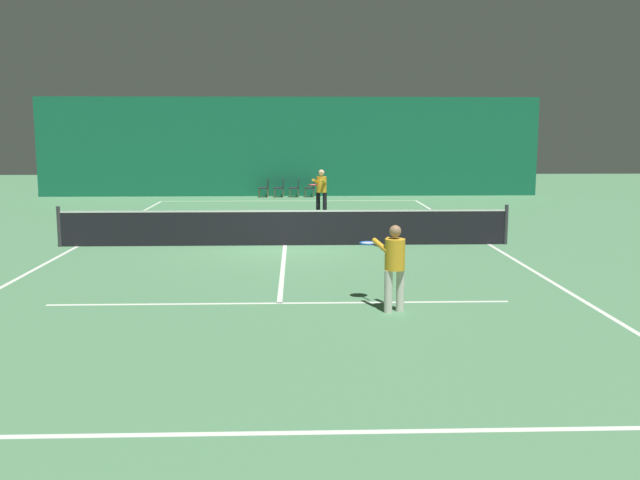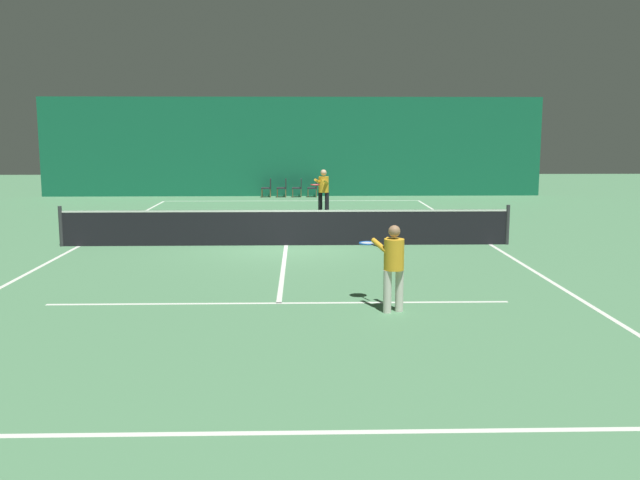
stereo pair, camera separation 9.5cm
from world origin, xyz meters
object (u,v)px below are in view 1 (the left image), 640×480
tennis_net (285,226)px  courtside_chair_1 (281,187)px  courtside_chair_0 (265,187)px  courtside_chair_2 (296,186)px  player_near (393,261)px  courtside_chair_3 (311,186)px  player_far (321,188)px

tennis_net → courtside_chair_1: size_ratio=14.29×
courtside_chair_0 → courtside_chair_2: size_ratio=1.00×
player_near → courtside_chair_0: 20.86m
tennis_net → courtside_chair_1: 13.62m
courtside_chair_0 → courtside_chair_3: (2.09, 0.00, 0.00)m
courtside_chair_2 → courtside_chair_3: 0.70m
tennis_net → courtside_chair_3: (0.99, 13.62, -0.03)m
courtside_chair_0 → courtside_chair_1: bearing=90.0°
player_near → courtside_chair_1: bearing=-16.1°
tennis_net → player_far: size_ratio=7.39×
tennis_net → player_far: (1.21, 6.99, 0.44)m
courtside_chair_2 → player_near: bearing=4.6°
courtside_chair_3 → courtside_chair_0: bearing=-90.0°
player_far → tennis_net: bearing=9.5°
player_near → courtside_chair_1: player_near is taller
player_near → courtside_chair_2: size_ratio=1.77×
courtside_chair_2 → courtside_chair_3: bearing=90.0°
courtside_chair_2 → courtside_chair_3: (0.70, 0.00, 0.00)m
courtside_chair_0 → courtside_chair_2: (1.40, 0.00, 0.00)m
courtside_chair_0 → tennis_net: bearing=4.6°
courtside_chair_2 → courtside_chair_3: same height
player_near → courtside_chair_0: player_near is taller
player_far → courtside_chair_0: 7.04m
player_near → player_far: bearing=-19.6°
player_far → courtside_chair_1: bearing=-147.0°
player_near → courtside_chair_1: (-2.36, 20.63, -0.38)m
tennis_net → courtside_chair_0: (-1.11, 13.62, -0.03)m
player_far → courtside_chair_0: player_far is taller
player_far → courtside_chair_1: player_far is taller
courtside_chair_1 → courtside_chair_3: same height
courtside_chair_1 → courtside_chair_0: bearing=-90.0°
courtside_chair_0 → courtside_chair_2: same height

